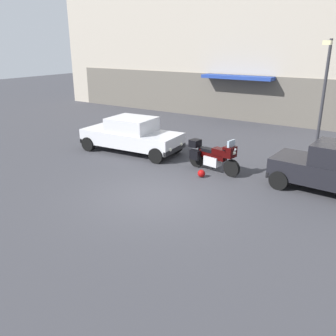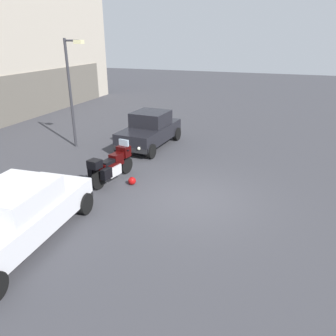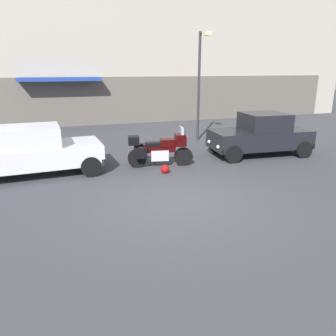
{
  "view_description": "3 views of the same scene",
  "coord_description": "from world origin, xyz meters",
  "px_view_note": "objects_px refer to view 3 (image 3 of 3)",
  "views": [
    {
      "loc": [
        6.08,
        -8.58,
        4.65
      ],
      "look_at": [
        -0.0,
        0.79,
        0.73
      ],
      "focal_mm": 38.18,
      "sensor_mm": 36.0,
      "label": 1
    },
    {
      "loc": [
        -9.12,
        -2.41,
        4.92
      ],
      "look_at": [
        0.37,
        0.99,
        0.84
      ],
      "focal_mm": 35.18,
      "sensor_mm": 36.0,
      "label": 2
    },
    {
      "loc": [
        -2.67,
        -7.3,
        3.27
      ],
      "look_at": [
        0.03,
        0.86,
        0.65
      ],
      "focal_mm": 35.0,
      "sensor_mm": 36.0,
      "label": 3
    }
  ],
  "objects_px": {
    "motorcycle": "(159,149)",
    "streetlamp_curbside": "(200,76)",
    "car_hatchback_near": "(261,135)",
    "car_sedan_far": "(28,151)",
    "helmet": "(165,169)"
  },
  "relations": [
    {
      "from": "motorcycle",
      "to": "streetlamp_curbside",
      "type": "height_order",
      "value": "streetlamp_curbside"
    },
    {
      "from": "motorcycle",
      "to": "car_hatchback_near",
      "type": "xyz_separation_m",
      "value": [
        4.19,
        0.27,
        0.19
      ]
    },
    {
      "from": "motorcycle",
      "to": "streetlamp_curbside",
      "type": "bearing_deg",
      "value": 58.77
    },
    {
      "from": "car_hatchback_near",
      "to": "car_sedan_far",
      "type": "bearing_deg",
      "value": 3.36
    },
    {
      "from": "motorcycle",
      "to": "car_sedan_far",
      "type": "height_order",
      "value": "car_sedan_far"
    },
    {
      "from": "car_sedan_far",
      "to": "car_hatchback_near",
      "type": "bearing_deg",
      "value": -4.17
    },
    {
      "from": "motorcycle",
      "to": "streetlamp_curbside",
      "type": "xyz_separation_m",
      "value": [
        2.99,
        3.45,
        2.3
      ]
    },
    {
      "from": "car_hatchback_near",
      "to": "car_sedan_far",
      "type": "height_order",
      "value": "car_hatchback_near"
    },
    {
      "from": "motorcycle",
      "to": "helmet",
      "type": "bearing_deg",
      "value": -83.73
    },
    {
      "from": "motorcycle",
      "to": "helmet",
      "type": "height_order",
      "value": "motorcycle"
    },
    {
      "from": "helmet",
      "to": "car_hatchback_near",
      "type": "relative_size",
      "value": 0.07
    },
    {
      "from": "motorcycle",
      "to": "car_sedan_far",
      "type": "xyz_separation_m",
      "value": [
        -4.19,
        0.35,
        0.16
      ]
    },
    {
      "from": "motorcycle",
      "to": "car_sedan_far",
      "type": "distance_m",
      "value": 4.21
    },
    {
      "from": "helmet",
      "to": "motorcycle",
      "type": "bearing_deg",
      "value": 86.63
    },
    {
      "from": "motorcycle",
      "to": "car_sedan_far",
      "type": "relative_size",
      "value": 0.48
    }
  ]
}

